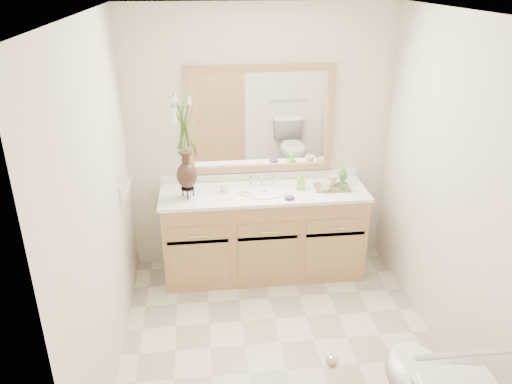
{
  "coord_description": "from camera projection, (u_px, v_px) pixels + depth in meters",
  "views": [
    {
      "loc": [
        -0.53,
        -3.0,
        2.63
      ],
      "look_at": [
        -0.11,
        0.65,
        0.99
      ],
      "focal_mm": 35.0,
      "sensor_mm": 36.0,
      "label": 1
    }
  ],
  "objects": [
    {
      "name": "floor",
      "position": [
        280.0,
        342.0,
        3.84
      ],
      "size": [
        2.6,
        2.6,
        0.0
      ],
      "primitive_type": "plane",
      "color": "silver",
      "rests_on": "ground"
    },
    {
      "name": "soap_dish",
      "position": [
        245.0,
        193.0,
        4.37
      ],
      "size": [
        0.11,
        0.11,
        0.03
      ],
      "color": "white",
      "rests_on": "counter"
    },
    {
      "name": "wall_back",
      "position": [
        260.0,
        141.0,
        4.53
      ],
      "size": [
        2.4,
        0.02,
        2.4
      ],
      "primitive_type": "cube",
      "color": "white",
      "rests_on": "floor"
    },
    {
      "name": "tray",
      "position": [
        332.0,
        187.0,
        4.48
      ],
      "size": [
        0.32,
        0.22,
        0.02
      ],
      "primitive_type": "cube",
      "rotation": [
        0.0,
        0.0,
        -0.06
      ],
      "color": "brown",
      "rests_on": "counter"
    },
    {
      "name": "vanity",
      "position": [
        264.0,
        234.0,
        4.6
      ],
      "size": [
        1.8,
        0.55,
        0.8
      ],
      "color": "tan",
      "rests_on": "floor"
    },
    {
      "name": "door",
      "position": [
        263.0,
        366.0,
        2.24
      ],
      "size": [
        0.8,
        0.03,
        2.0
      ],
      "primitive_type": "cube",
      "color": "tan",
      "rests_on": "floor"
    },
    {
      "name": "goblet_back",
      "position": [
        343.0,
        173.0,
        4.52
      ],
      "size": [
        0.06,
        0.06,
        0.14
      ],
      "color": "#287A29",
      "rests_on": "tray"
    },
    {
      "name": "sink",
      "position": [
        264.0,
        198.0,
        4.43
      ],
      "size": [
        0.38,
        0.34,
        0.23
      ],
      "color": "white",
      "rests_on": "counter"
    },
    {
      "name": "purple_dish",
      "position": [
        289.0,
        198.0,
        4.26
      ],
      "size": [
        0.1,
        0.08,
        0.03
      ],
      "primitive_type": "ellipsoid",
      "rotation": [
        0.0,
        0.0,
        -0.13
      ],
      "color": "#5D2268",
      "rests_on": "counter"
    },
    {
      "name": "grab_bar",
      "position": [
        470.0,
        354.0,
        2.38
      ],
      "size": [
        0.55,
        0.03,
        0.03
      ],
      "primitive_type": "cylinder",
      "rotation": [
        0.0,
        1.57,
        0.0
      ],
      "color": "silver",
      "rests_on": "wall_front"
    },
    {
      "name": "ceiling",
      "position": [
        288.0,
        13.0,
        2.86
      ],
      "size": [
        2.4,
        2.6,
        0.02
      ],
      "primitive_type": "cube",
      "color": "white",
      "rests_on": "wall_back"
    },
    {
      "name": "wall_right",
      "position": [
        453.0,
        194.0,
        3.48
      ],
      "size": [
        0.02,
        2.6,
        2.4
      ],
      "primitive_type": "cube",
      "color": "white",
      "rests_on": "floor"
    },
    {
      "name": "tumbler",
      "position": [
        224.0,
        188.0,
        4.39
      ],
      "size": [
        0.06,
        0.06,
        0.08
      ],
      "primitive_type": "cylinder",
      "color": "white",
      "rests_on": "counter"
    },
    {
      "name": "flower_vase",
      "position": [
        184.0,
        133.0,
        4.08
      ],
      "size": [
        0.21,
        0.21,
        0.85
      ],
      "rotation": [
        0.0,
        0.0,
        -0.33
      ],
      "color": "black",
      "rests_on": "counter"
    },
    {
      "name": "counter",
      "position": [
        264.0,
        193.0,
        4.43
      ],
      "size": [
        1.84,
        0.57,
        0.03
      ],
      "primitive_type": "cube",
      "color": "white",
      "rests_on": "vanity"
    },
    {
      "name": "soap_bottle",
      "position": [
        301.0,
        181.0,
        4.45
      ],
      "size": [
        0.08,
        0.08,
        0.14
      ],
      "primitive_type": "imported",
      "rotation": [
        0.0,
        0.0,
        -0.32
      ],
      "color": "#83ED37",
      "rests_on": "counter"
    },
    {
      "name": "mug_right",
      "position": [
        332.0,
        180.0,
        4.5
      ],
      "size": [
        0.12,
        0.12,
        0.1
      ],
      "primitive_type": "imported",
      "rotation": [
        0.0,
        0.0,
        0.32
      ],
      "color": "white",
      "rests_on": "tray"
    },
    {
      "name": "goblet_front",
      "position": [
        343.0,
        178.0,
        4.39
      ],
      "size": [
        0.07,
        0.07,
        0.16
      ],
      "color": "#287A29",
      "rests_on": "tray"
    },
    {
      "name": "switch_plate",
      "position": [
        122.0,
        193.0,
        4.01
      ],
      "size": [
        0.02,
        0.12,
        0.12
      ],
      "primitive_type": "cube",
      "color": "white",
      "rests_on": "wall_left"
    },
    {
      "name": "mug_left",
      "position": [
        326.0,
        185.0,
        4.4
      ],
      "size": [
        0.1,
        0.1,
        0.09
      ],
      "primitive_type": "imported",
      "rotation": [
        0.0,
        0.0,
        0.19
      ],
      "color": "white",
      "rests_on": "tray"
    },
    {
      "name": "mirror",
      "position": [
        260.0,
        120.0,
        4.43
      ],
      "size": [
        1.32,
        0.04,
        0.97
      ],
      "color": "white",
      "rests_on": "wall_back"
    },
    {
      "name": "wall_left",
      "position": [
        101.0,
        211.0,
        3.23
      ],
      "size": [
        0.02,
        2.6,
        2.4
      ],
      "primitive_type": "cube",
      "color": "white",
      "rests_on": "floor"
    },
    {
      "name": "wall_front",
      "position": [
        332.0,
        328.0,
        2.17
      ],
      "size": [
        2.4,
        0.02,
        2.4
      ],
      "primitive_type": "cube",
      "color": "white",
      "rests_on": "floor"
    }
  ]
}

